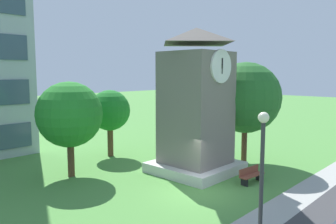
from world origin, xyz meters
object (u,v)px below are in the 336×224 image
park_bench (251,175)px  street_lamp (262,166)px  clock_tower (196,110)px  tree_near_tower (245,98)px  tree_by_building (110,111)px  tree_streetside (69,115)px

park_bench → street_lamp: 8.28m
clock_tower → street_lamp: bearing=-129.0°
street_lamp → tree_near_tower: (10.25, 6.63, 1.39)m
clock_tower → tree_near_tower: clock_tower is taller
park_bench → tree_by_building: size_ratio=0.37×
park_bench → tree_streetside: 11.05m
park_bench → street_lamp: street_lamp is taller
tree_near_tower → tree_by_building: tree_near_tower is taller
tree_near_tower → tree_streetside: (-9.82, 5.94, -0.78)m
street_lamp → tree_streetside: size_ratio=0.86×
tree_streetside → tree_by_building: 5.23m
street_lamp → tree_by_building: bearing=71.1°
street_lamp → tree_near_tower: bearing=32.9°
street_lamp → clock_tower: bearing=51.0°
park_bench → clock_tower: bearing=96.7°
park_bench → tree_near_tower: (3.55, 2.56, 4.04)m
clock_tower → street_lamp: size_ratio=1.81×
clock_tower → tree_streetside: (-5.84, 4.85, -0.19)m
street_lamp → tree_streetside: 12.60m
tree_near_tower → tree_streetside: 11.50m
tree_streetside → street_lamp: bearing=-92.0°
clock_tower → street_lamp: (-6.27, -7.73, -0.80)m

